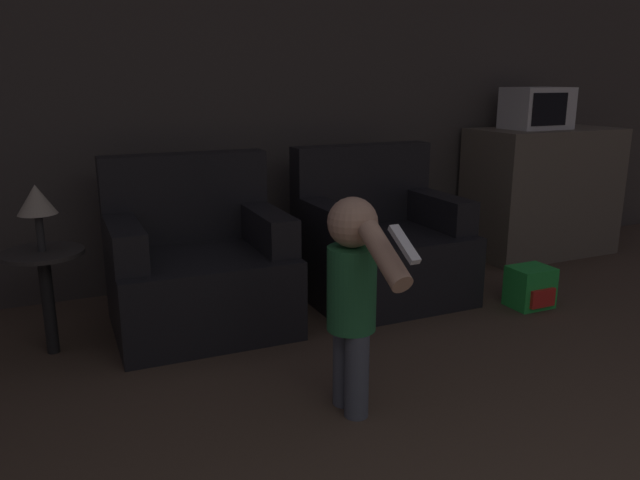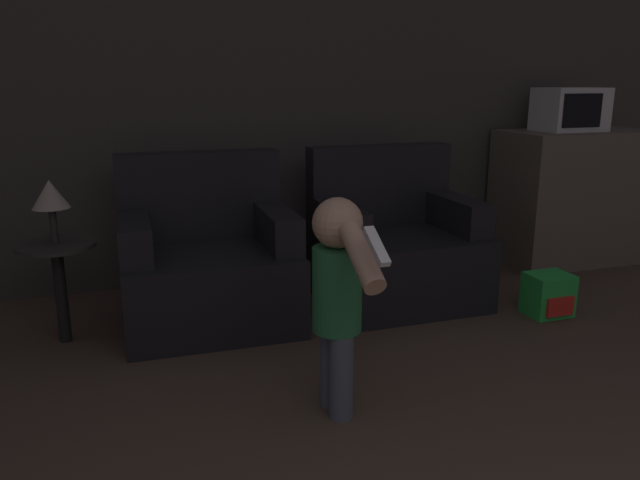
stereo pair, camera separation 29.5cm
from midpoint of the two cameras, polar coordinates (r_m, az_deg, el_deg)
wall_back at (r=4.08m, az=-7.41°, el=14.19°), size 8.40×0.05×2.60m
armchair_left at (r=3.46m, az=-7.81°, el=-2.31°), size 0.93×0.79×0.92m
armchair_right at (r=3.82m, az=9.00°, el=-0.73°), size 0.92×0.77×0.92m
person_toddler at (r=2.43m, az=5.14°, el=-4.64°), size 0.20×0.61×0.89m
toy_backpack at (r=3.86m, az=22.26°, el=-4.69°), size 0.24×0.22×0.24m
kitchen_counter at (r=5.02m, az=23.81°, el=3.68°), size 1.10×0.59×0.96m
microwave at (r=4.87m, az=23.56°, el=10.89°), size 0.45×0.33×0.30m
side_table at (r=3.34m, az=-20.56°, el=-2.16°), size 0.38×0.38×0.52m
lamp at (r=3.26m, az=-21.11°, el=3.78°), size 0.18×0.18×0.32m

